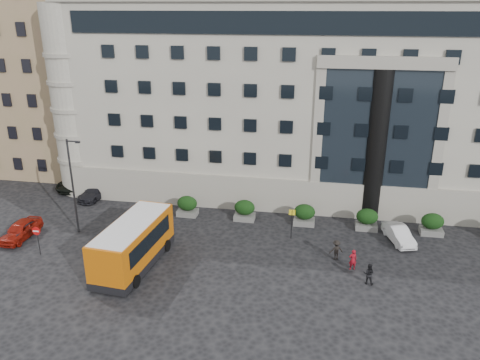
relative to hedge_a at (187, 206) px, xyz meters
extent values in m
plane|color=black|center=(4.00, -7.80, -0.93)|extent=(120.00, 120.00, 0.00)
cube|color=#9F998C|center=(10.00, 14.20, 8.07)|extent=(44.00, 24.00, 18.00)
cylinder|color=black|center=(16.00, 2.50, 5.57)|extent=(1.80, 1.80, 13.00)
cube|color=#8A7650|center=(-20.00, 12.20, 9.07)|extent=(14.00, 14.00, 20.00)
cube|color=#81684B|center=(-23.00, 30.20, 10.07)|extent=(13.00, 13.00, 22.00)
cube|color=#60605D|center=(0.00, 0.00, -0.68)|extent=(1.80, 1.20, 0.50)
ellipsoid|color=black|center=(0.00, 0.00, 0.24)|extent=(1.80, 1.26, 1.34)
cube|color=#60605D|center=(5.20, 0.00, -0.68)|extent=(1.80, 1.20, 0.50)
ellipsoid|color=black|center=(5.20, 0.00, 0.24)|extent=(1.80, 1.26, 1.34)
cube|color=#60605D|center=(10.40, 0.00, -0.68)|extent=(1.80, 1.20, 0.50)
ellipsoid|color=black|center=(10.40, 0.00, 0.24)|extent=(1.80, 1.26, 1.34)
cube|color=#60605D|center=(15.60, 0.00, -0.68)|extent=(1.80, 1.20, 0.50)
ellipsoid|color=black|center=(15.60, 0.00, 0.24)|extent=(1.80, 1.26, 1.34)
cube|color=#60605D|center=(20.80, 0.00, -0.68)|extent=(1.80, 1.20, 0.50)
ellipsoid|color=black|center=(20.80, 0.00, 0.24)|extent=(1.80, 1.26, 1.34)
cylinder|color=#262628|center=(-8.00, -4.80, 3.07)|extent=(0.16, 0.16, 8.00)
cylinder|color=#262628|center=(-7.55, -4.80, 6.92)|extent=(0.90, 0.12, 0.12)
cube|color=black|center=(-7.10, -4.80, 6.87)|extent=(0.35, 0.18, 0.14)
cylinder|color=#262628|center=(9.50, -2.80, 0.32)|extent=(0.08, 0.08, 2.50)
cube|color=yellow|center=(9.50, -2.80, 1.37)|extent=(0.50, 0.06, 0.45)
cylinder|color=#262628|center=(-9.00, -8.80, 0.17)|extent=(0.08, 0.08, 2.20)
cylinder|color=red|center=(-9.00, -8.86, 1.07)|extent=(0.64, 0.05, 0.64)
cube|color=white|center=(-9.00, -8.90, 1.07)|extent=(0.45, 0.04, 0.10)
cube|color=#C15A09|center=(-1.32, -9.01, 1.01)|extent=(3.43, 8.23, 2.77)
cube|color=black|center=(-1.32, -9.01, -0.48)|extent=(3.47, 8.27, 0.55)
cube|color=black|center=(-1.32, -9.01, 1.31)|extent=(3.34, 6.47, 1.20)
cube|color=silver|center=(-1.32, -9.01, 2.34)|extent=(3.26, 7.82, 0.18)
cylinder|color=black|center=(-2.91, -11.45, -0.48)|extent=(0.36, 0.92, 0.90)
cylinder|color=black|center=(-0.17, -11.68, -0.48)|extent=(0.36, 0.92, 0.90)
cylinder|color=black|center=(-2.47, -6.33, -0.48)|extent=(0.36, 0.92, 0.90)
cylinder|color=black|center=(0.27, -6.57, -0.48)|extent=(0.36, 0.92, 0.90)
cube|color=maroon|center=(-8.06, 11.16, 0.56)|extent=(2.42, 3.59, 2.40)
cube|color=maroon|center=(-7.91, 8.67, 0.18)|extent=(2.20, 1.66, 1.63)
cube|color=black|center=(-7.86, 8.00, 0.51)|extent=(1.83, 0.23, 0.77)
cylinder|color=black|center=(-8.97, 8.70, -0.53)|extent=(0.30, 0.82, 0.81)
cylinder|color=black|center=(-6.86, 8.83, -0.53)|extent=(0.30, 0.82, 0.81)
cylinder|color=black|center=(-9.16, 11.86, -0.53)|extent=(0.30, 0.82, 0.81)
cylinder|color=black|center=(-7.05, 11.99, -0.53)|extent=(0.30, 0.82, 0.81)
imported|color=maroon|center=(-12.01, -6.63, -0.21)|extent=(1.77, 4.24, 1.43)
imported|color=black|center=(-12.07, -6.73, -0.32)|extent=(1.43, 3.75, 1.22)
imported|color=black|center=(-9.98, 2.32, -0.30)|extent=(2.44, 4.57, 1.26)
imported|color=black|center=(-13.00, 4.65, -0.14)|extent=(2.87, 5.76, 1.57)
imported|color=silver|center=(17.96, -1.83, -0.29)|extent=(2.42, 4.09, 1.27)
imported|color=maroon|center=(14.16, -6.79, -0.15)|extent=(0.66, 0.53, 1.57)
imported|color=black|center=(15.13, -8.46, -0.17)|extent=(0.82, 0.69, 1.52)
imported|color=black|center=(13.02, -5.53, -0.15)|extent=(1.13, 0.85, 1.55)
camera|label=1|loc=(11.44, -36.81, 16.78)|focal=35.00mm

